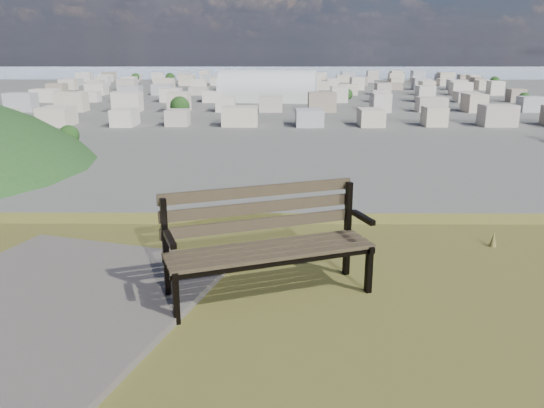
{
  "coord_description": "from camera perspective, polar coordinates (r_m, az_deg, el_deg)",
  "views": [
    {
      "loc": [
        -0.08,
        -2.49,
        27.14
      ],
      "look_at": [
        -0.12,
        3.89,
        25.3
      ],
      "focal_mm": 35.0,
      "sensor_mm": 36.0,
      "label": 1
    }
  ],
  "objects": [
    {
      "name": "far_hills",
      "position": [
        1406.73,
        -2.17,
        15.98
      ],
      "size": [
        2050.0,
        340.0,
        60.0
      ],
      "color": "#868FA6",
      "rests_on": "ground"
    },
    {
      "name": "bay_water",
      "position": [
        902.89,
        0.41,
        14.33
      ],
      "size": [
        2400.0,
        700.0,
        0.12
      ],
      "primitive_type": "cube",
      "color": "#9AB3C4",
      "rests_on": "ground"
    },
    {
      "name": "park_bench",
      "position": [
        4.75,
        -0.6,
        -3.51
      ],
      "size": [
        1.93,
        1.18,
        0.96
      ],
      "rotation": [
        0.0,
        0.0,
        0.35
      ],
      "color": "#423826",
      "rests_on": "hilltop_mesa"
    },
    {
      "name": "arena",
      "position": [
        306.1,
        -0.45,
        11.98
      ],
      "size": [
        56.53,
        29.21,
        22.87
      ],
      "rotation": [
        0.0,
        0.0,
        -0.12
      ],
      "color": "silver",
      "rests_on": "ground"
    },
    {
      "name": "gravel_patch",
      "position": [
        4.85,
        -25.81,
        -11.41
      ],
      "size": [
        3.38,
        4.08,
        0.07
      ],
      "primitive_type": "cube",
      "rotation": [
        0.0,
        0.0,
        -0.29
      ],
      "color": "#6B655D",
      "rests_on": "hilltop_mesa"
    },
    {
      "name": "city_blocks",
      "position": [
        397.63,
        0.42,
        12.65
      ],
      "size": [
        395.0,
        361.0,
        7.0
      ],
      "color": "beige",
      "rests_on": "ground"
    },
    {
      "name": "city_trees",
      "position": [
        323.33,
        -4.37,
        12.06
      ],
      "size": [
        406.52,
        387.2,
        9.98
      ],
      "color": "#36281B",
      "rests_on": "ground"
    }
  ]
}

